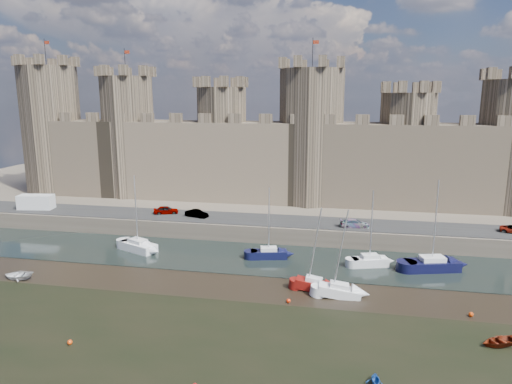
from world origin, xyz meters
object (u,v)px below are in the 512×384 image
(car_2, at_px, (354,223))
(sailboat_1, at_px, (269,253))
(sailboat_0, at_px, (138,246))
(car_1, at_px, (197,214))
(van, at_px, (36,202))
(sailboat_4, at_px, (314,284))
(sailboat_3, at_px, (432,264))
(sailboat_5, at_px, (339,290))
(car_0, at_px, (166,210))
(sailboat_2, at_px, (370,260))

(car_2, distance_m, sailboat_1, 14.01)
(sailboat_0, bearing_deg, car_1, 85.14)
(van, bearing_deg, sailboat_4, -29.36)
(car_1, xyz_separation_m, sailboat_3, (33.14, -9.71, -2.26))
(sailboat_1, bearing_deg, car_2, 23.45)
(car_1, height_order, van, van)
(car_2, bearing_deg, sailboat_0, 96.91)
(sailboat_1, height_order, sailboat_4, sailboat_1)
(sailboat_5, bearing_deg, car_0, 140.24)
(car_0, distance_m, car_1, 5.57)
(car_2, distance_m, sailboat_5, 18.58)
(van, relative_size, sailboat_1, 0.59)
(sailboat_0, bearing_deg, sailboat_2, 23.76)
(sailboat_4, bearing_deg, car_1, 139.69)
(car_1, distance_m, sailboat_4, 26.65)
(sailboat_3, bearing_deg, sailboat_2, 164.48)
(sailboat_1, bearing_deg, sailboat_2, -15.10)
(van, relative_size, sailboat_3, 0.50)
(car_1, relative_size, car_2, 0.90)
(sailboat_4, bearing_deg, sailboat_1, 129.00)
(car_2, xyz_separation_m, sailboat_0, (-29.24, -8.79, -2.29))
(sailboat_2, bearing_deg, sailboat_3, -17.57)
(car_1, height_order, sailboat_1, sailboat_1)
(car_1, relative_size, sailboat_3, 0.33)
(sailboat_2, height_order, sailboat_5, sailboat_2)
(sailboat_3, distance_m, sailboat_5, 14.63)
(van, xyz_separation_m, sailboat_0, (22.55, -9.77, -2.91))
(sailboat_3, relative_size, sailboat_4, 1.19)
(car_1, distance_m, van, 27.86)
(car_0, distance_m, sailboat_1, 21.18)
(car_1, bearing_deg, sailboat_3, -90.07)
(sailboat_1, height_order, sailboat_5, sailboat_5)
(sailboat_0, height_order, sailboat_2, sailboat_0)
(car_0, xyz_separation_m, sailboat_1, (18.33, -10.33, -2.40))
(sailboat_4, bearing_deg, sailboat_3, 34.30)
(van, xyz_separation_m, sailboat_1, (40.71, -9.22, -2.96))
(sailboat_4, distance_m, sailboat_5, 3.01)
(car_0, xyz_separation_m, car_2, (29.41, -2.08, -0.06))
(car_2, xyz_separation_m, sailboat_4, (-4.58, -17.14, -2.40))
(car_0, bearing_deg, car_1, -120.30)
(sailboat_1, distance_m, sailboat_4, 11.02)
(sailboat_4, height_order, sailboat_5, sailboat_5)
(van, distance_m, sailboat_4, 50.66)
(sailboat_0, distance_m, sailboat_1, 18.17)
(sailboat_3, bearing_deg, car_0, 149.13)
(sailboat_1, xyz_separation_m, sailboat_3, (20.28, -0.46, 0.09))
(sailboat_2, relative_size, sailboat_3, 0.86)
(car_1, bearing_deg, car_0, 95.14)
(van, distance_m, sailboat_3, 61.82)
(sailboat_4, bearing_deg, car_0, 145.08)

